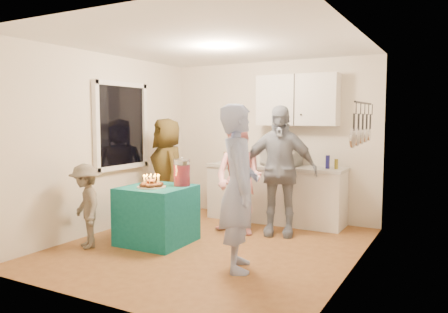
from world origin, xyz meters
The scene contains 19 objects.
floor centered at (0.00, 0.00, 0.00)m, with size 4.00×4.00×0.00m, color brown.
ceiling centered at (0.00, 0.00, 2.60)m, with size 4.00×4.00×0.00m, color white.
back_wall centered at (0.00, 2.00, 1.30)m, with size 3.60×3.60×0.00m, color silver.
left_wall centered at (-1.80, 0.00, 1.30)m, with size 4.00×4.00×0.00m, color silver.
right_wall centered at (1.80, 0.00, 1.30)m, with size 4.00×4.00×0.00m, color silver.
window_night centered at (-1.77, 0.30, 1.55)m, with size 0.04×1.00×1.20m, color black.
counter centered at (0.20, 1.70, 0.43)m, with size 2.20×0.58×0.86m, color white.
countertop centered at (0.20, 1.70, 0.89)m, with size 2.24×0.62×0.05m, color beige.
upper_cabinet centered at (0.50, 1.85, 1.95)m, with size 1.30×0.30×0.80m, color white.
pot_rack centered at (1.72, 0.70, 1.60)m, with size 0.12×1.00×0.60m, color black.
microwave centered at (0.30, 1.70, 1.07)m, with size 0.57×0.39×0.32m, color white.
party_table centered at (-0.73, -0.19, 0.38)m, with size 0.85×0.85×0.76m, color #0E5E5E.
donut_cake centered at (-0.74, -0.28, 0.85)m, with size 0.38×0.38×0.18m, color #381C0C, non-canonical shape.
punch_jar centered at (-0.47, 0.03, 0.93)m, with size 0.22×0.22×0.34m, color red.
man_birthday centered at (0.69, -0.58, 0.91)m, with size 0.66×0.44×1.82m, color #92A2D4.
woman_back_left centered at (-1.26, 0.79, 0.83)m, with size 0.81×0.53×1.66m, color brown.
woman_back_center centered at (0.03, 0.74, 0.79)m, with size 0.77×0.60×1.57m, color pink.
woman_back_right centered at (0.54, 0.98, 0.92)m, with size 1.08×0.45×1.85m, color #0F1B33.
child_near_left centered at (-1.40, -0.80, 0.54)m, with size 0.70×0.40×1.09m, color #554D44.
Camera 1 is at (2.81, -4.79, 1.66)m, focal length 35.00 mm.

